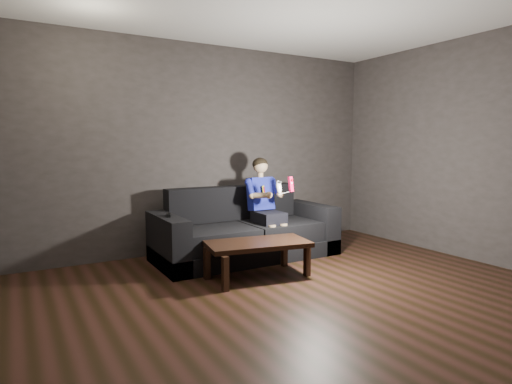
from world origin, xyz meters
TOP-DOWN VIEW (x-y plane):
  - floor at (0.00, 0.00)m, footprint 5.00×5.00m
  - back_wall at (0.00, 2.50)m, footprint 5.00×0.04m
  - right_wall at (2.50, 0.00)m, footprint 0.04×5.00m
  - sofa at (0.17, 1.86)m, footprint 2.24×0.97m
  - child at (0.42, 1.80)m, footprint 0.46×0.57m
  - wii_remote_red at (0.51, 1.36)m, footprint 0.05×0.07m
  - nunchuk_white at (0.35, 1.36)m, footprint 0.07×0.10m
  - wii_remote_black at (-0.84, 1.78)m, footprint 0.09×0.17m
  - coffee_table at (-0.12, 1.05)m, footprint 1.14×0.71m

SIDE VIEW (x-z plane):
  - floor at x=0.00m, z-range 0.00..0.00m
  - sofa at x=0.17m, z-range -0.15..0.71m
  - coffee_table at x=-0.12m, z-range 0.14..0.53m
  - wii_remote_black at x=-0.84m, z-range 0.61..0.64m
  - child at x=0.42m, z-range 0.16..1.30m
  - nunchuk_white at x=0.35m, z-range 0.83..1.00m
  - wii_remote_red at x=0.51m, z-range 0.85..1.03m
  - back_wall at x=0.00m, z-range 0.00..2.70m
  - right_wall at x=2.50m, z-range 0.00..2.70m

